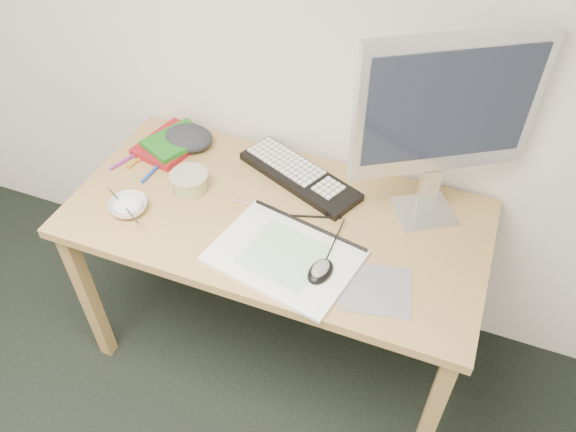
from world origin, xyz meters
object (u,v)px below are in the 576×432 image
(desk, at_px, (276,232))
(sketchpad, at_px, (284,256))
(keyboard, at_px, (299,176))
(monitor, at_px, (446,112))
(rice_bowl, at_px, (129,207))

(desk, height_order, sketchpad, sketchpad)
(desk, relative_size, sketchpad, 3.20)
(desk, bearing_deg, keyboard, 87.68)
(monitor, xyz_separation_m, rice_bowl, (-0.93, -0.35, -0.38))
(keyboard, bearing_deg, rice_bowl, -118.85)
(keyboard, bearing_deg, sketchpad, -52.86)
(sketchpad, height_order, rice_bowl, rice_bowl)
(monitor, bearing_deg, desk, 171.15)
(desk, height_order, rice_bowl, rice_bowl)
(sketchpad, bearing_deg, desk, 131.52)
(sketchpad, bearing_deg, monitor, 56.14)
(keyboard, relative_size, rice_bowl, 3.68)
(rice_bowl, bearing_deg, keyboard, 37.44)
(desk, distance_m, keyboard, 0.22)
(keyboard, bearing_deg, desk, -68.60)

